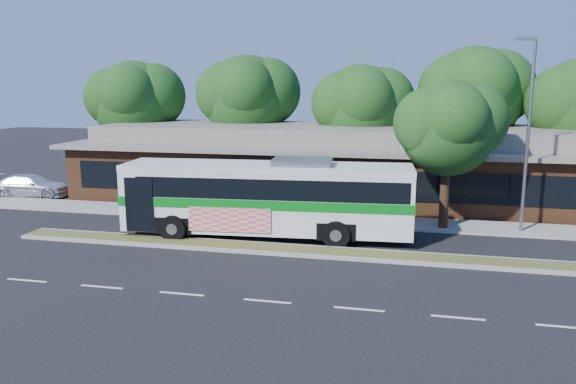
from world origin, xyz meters
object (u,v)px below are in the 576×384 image
transit_bus (268,193)px  sedan (31,186)px  lamp_post (528,130)px  sidewalk_tree (455,126)px

transit_bus → sedan: (-17.02, 5.90, -1.37)m
lamp_post → sedan: lamp_post is taller
sedan → sidewalk_tree: (25.33, -2.66, 4.36)m
transit_bus → sedan: bearing=156.6°
lamp_post → transit_bus: bearing=-164.0°
lamp_post → transit_bus: size_ratio=0.68×
lamp_post → sedan: 28.99m
sedan → sidewalk_tree: bearing=-104.8°
transit_bus → sidewalk_tree: bearing=17.1°
transit_bus → sedan: 18.07m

